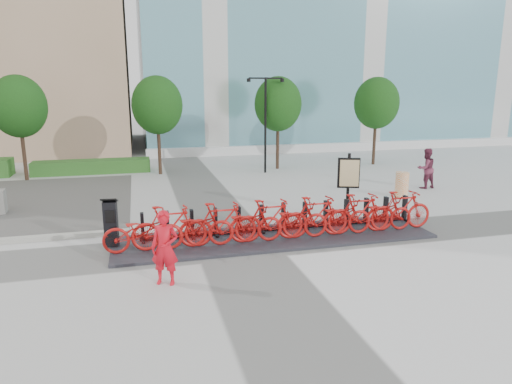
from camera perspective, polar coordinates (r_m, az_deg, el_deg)
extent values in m
plane|color=silver|center=(13.36, -2.54, -6.66)|extent=(120.00, 120.00, 0.00)
cube|color=#1F5E18|center=(25.96, -19.77, 3.01)|extent=(6.00, 1.20, 0.70)
cylinder|color=black|center=(25.08, -27.05, 4.70)|extent=(0.18, 0.18, 3.00)
ellipsoid|color=#173713|center=(24.92, -27.54, 9.47)|extent=(2.60, 2.60, 2.99)
cylinder|color=black|center=(24.52, -12.01, 5.67)|extent=(0.18, 0.18, 3.00)
ellipsoid|color=#173713|center=(24.36, -12.24, 10.57)|extent=(2.60, 2.60, 2.99)
cylinder|color=black|center=(25.65, 2.72, 6.24)|extent=(0.18, 0.18, 3.00)
ellipsoid|color=#173713|center=(25.50, 2.77, 10.94)|extent=(2.60, 2.60, 2.99)
cylinder|color=black|center=(28.03, 14.59, 6.41)|extent=(0.18, 0.18, 3.00)
ellipsoid|color=#173713|center=(27.88, 14.83, 10.70)|extent=(2.60, 2.60, 2.99)
cylinder|color=black|center=(24.32, 1.18, 8.26)|extent=(0.12, 0.12, 5.00)
cube|color=black|center=(24.12, 0.15, 14.05)|extent=(0.90, 0.08, 0.08)
cube|color=black|center=(24.37, 2.26, 14.02)|extent=(0.90, 0.08, 0.08)
cylinder|color=black|center=(24.01, -0.92, 13.81)|extent=(0.20, 0.20, 0.18)
cylinder|color=black|center=(24.50, 3.29, 13.77)|extent=(0.20, 0.20, 0.18)
cube|color=#2C2C34|center=(13.93, 2.46, -5.66)|extent=(9.60, 2.40, 0.08)
imported|color=#B31311|center=(12.85, -13.96, -4.82)|extent=(2.15, 0.75, 1.13)
imported|color=#B31311|center=(12.85, -10.76, -4.37)|extent=(2.09, 0.59, 1.25)
imported|color=#B31311|center=(12.93, -7.56, -4.43)|extent=(2.15, 0.75, 1.13)
imported|color=#B31311|center=(13.01, -4.42, -3.95)|extent=(2.09, 0.59, 1.25)
imported|color=#B31311|center=(13.17, -1.33, -3.99)|extent=(2.15, 0.75, 1.13)
imported|color=#B31311|center=(13.33, 1.69, -3.51)|extent=(2.09, 0.59, 1.25)
imported|color=#B31311|center=(13.56, 4.61, -3.53)|extent=(2.15, 0.75, 1.13)
imported|color=#B31311|center=(13.79, 7.45, -3.05)|extent=(2.09, 0.59, 1.25)
imported|color=#B31311|center=(14.09, 10.16, -3.07)|extent=(2.15, 0.75, 1.13)
imported|color=#B31311|center=(14.38, 12.78, -2.60)|extent=(2.09, 0.59, 1.25)
imported|color=#B31311|center=(14.74, 15.26, -2.61)|extent=(2.15, 0.75, 1.13)
imported|color=#B31311|center=(15.09, 17.65, -2.17)|extent=(2.09, 0.59, 1.25)
cube|color=black|center=(13.51, -17.67, -3.81)|extent=(0.40, 0.35, 1.30)
cube|color=black|center=(13.34, -17.88, -0.98)|extent=(0.47, 0.41, 0.17)
cube|color=black|center=(13.28, -17.78, -2.96)|extent=(0.26, 0.05, 0.36)
imported|color=red|center=(10.76, -11.33, -6.86)|extent=(0.75, 0.62, 1.76)
imported|color=brown|center=(22.02, 20.48, 2.78)|extent=(0.95, 0.77, 1.82)
cylinder|color=#EB6900|center=(19.96, 17.76, 0.88)|extent=(0.57, 0.57, 1.05)
cylinder|color=black|center=(16.07, 11.43, 0.71)|extent=(0.10, 0.10, 2.30)
cube|color=black|center=(15.98, 11.50, 2.35)|extent=(0.74, 0.35, 1.04)
cube|color=beige|center=(15.92, 11.60, 2.31)|extent=(0.62, 0.23, 0.92)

